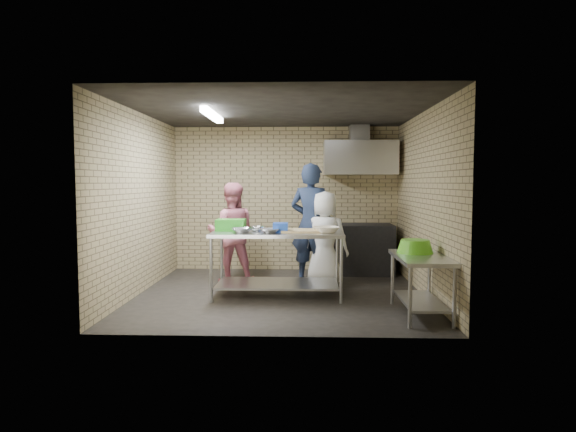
{
  "coord_description": "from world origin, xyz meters",
  "views": [
    {
      "loc": [
        0.35,
        -7.05,
        1.66
      ],
      "look_at": [
        0.1,
        0.2,
        1.15
      ],
      "focal_mm": 29.93,
      "sensor_mm": 36.0,
      "label": 1
    }
  ],
  "objects_px": {
    "green_crate": "(231,225)",
    "green_basin": "(415,246)",
    "side_counter": "(421,286)",
    "prep_table": "(278,264)",
    "blue_tub": "(281,228)",
    "woman_white": "(325,239)",
    "stove": "(359,249)",
    "bottle_red": "(361,162)",
    "woman_pink": "(231,233)",
    "man_navy": "(311,224)",
    "bottle_green": "(383,163)"
  },
  "relations": [
    {
      "from": "bottle_red",
      "to": "bottle_green",
      "type": "bearing_deg",
      "value": 0.0
    },
    {
      "from": "bottle_green",
      "to": "woman_white",
      "type": "bearing_deg",
      "value": -131.17
    },
    {
      "from": "side_counter",
      "to": "man_navy",
      "type": "distance_m",
      "value": 2.39
    },
    {
      "from": "green_basin",
      "to": "woman_white",
      "type": "distance_m",
      "value": 1.83
    },
    {
      "from": "green_crate",
      "to": "man_navy",
      "type": "height_order",
      "value": "man_navy"
    },
    {
      "from": "stove",
      "to": "bottle_red",
      "type": "distance_m",
      "value": 1.6
    },
    {
      "from": "man_navy",
      "to": "woman_white",
      "type": "distance_m",
      "value": 0.36
    },
    {
      "from": "green_crate",
      "to": "man_navy",
      "type": "bearing_deg",
      "value": 33.55
    },
    {
      "from": "man_navy",
      "to": "woman_white",
      "type": "height_order",
      "value": "man_navy"
    },
    {
      "from": "woman_white",
      "to": "side_counter",
      "type": "bearing_deg",
      "value": 141.52
    },
    {
      "from": "green_basin",
      "to": "bottle_green",
      "type": "height_order",
      "value": "bottle_green"
    },
    {
      "from": "green_basin",
      "to": "woman_pink",
      "type": "height_order",
      "value": "woman_pink"
    },
    {
      "from": "side_counter",
      "to": "bottle_green",
      "type": "distance_m",
      "value": 3.41
    },
    {
      "from": "green_crate",
      "to": "woman_white",
      "type": "distance_m",
      "value": 1.58
    },
    {
      "from": "blue_tub",
      "to": "man_navy",
      "type": "xyz_separation_m",
      "value": [
        0.45,
        1.02,
        -0.03
      ]
    },
    {
      "from": "green_crate",
      "to": "man_navy",
      "type": "relative_size",
      "value": 0.21
    },
    {
      "from": "blue_tub",
      "to": "stove",
      "type": "bearing_deg",
      "value": 54.47
    },
    {
      "from": "prep_table",
      "to": "man_navy",
      "type": "distance_m",
      "value": 1.16
    },
    {
      "from": "man_navy",
      "to": "green_crate",
      "type": "bearing_deg",
      "value": 55.44
    },
    {
      "from": "side_counter",
      "to": "green_basin",
      "type": "xyz_separation_m",
      "value": [
        -0.02,
        0.25,
        0.46
      ]
    },
    {
      "from": "stove",
      "to": "green_crate",
      "type": "relative_size",
      "value": 2.86
    },
    {
      "from": "prep_table",
      "to": "bottle_green",
      "type": "height_order",
      "value": "bottle_green"
    },
    {
      "from": "green_crate",
      "to": "man_navy",
      "type": "xyz_separation_m",
      "value": [
        1.2,
        0.8,
        -0.04
      ]
    },
    {
      "from": "woman_pink",
      "to": "woman_white",
      "type": "height_order",
      "value": "woman_pink"
    },
    {
      "from": "blue_tub",
      "to": "man_navy",
      "type": "bearing_deg",
      "value": 66.07
    },
    {
      "from": "prep_table",
      "to": "blue_tub",
      "type": "height_order",
      "value": "blue_tub"
    },
    {
      "from": "green_crate",
      "to": "green_basin",
      "type": "relative_size",
      "value": 0.91
    },
    {
      "from": "stove",
      "to": "blue_tub",
      "type": "bearing_deg",
      "value": -125.53
    },
    {
      "from": "stove",
      "to": "green_basin",
      "type": "xyz_separation_m",
      "value": [
        0.43,
        -2.5,
        0.38
      ]
    },
    {
      "from": "side_counter",
      "to": "bottle_red",
      "type": "relative_size",
      "value": 6.67
    },
    {
      "from": "bottle_green",
      "to": "woman_white",
      "type": "distance_m",
      "value": 2.11
    },
    {
      "from": "bottle_red",
      "to": "side_counter",
      "type": "bearing_deg",
      "value": -82.38
    },
    {
      "from": "man_navy",
      "to": "woman_pink",
      "type": "height_order",
      "value": "man_navy"
    },
    {
      "from": "side_counter",
      "to": "woman_pink",
      "type": "bearing_deg",
      "value": 144.1
    },
    {
      "from": "green_crate",
      "to": "green_basin",
      "type": "bearing_deg",
      "value": -18.44
    },
    {
      "from": "stove",
      "to": "woman_white",
      "type": "distance_m",
      "value": 1.27
    },
    {
      "from": "green_crate",
      "to": "blue_tub",
      "type": "relative_size",
      "value": 2.0
    },
    {
      "from": "green_crate",
      "to": "bottle_red",
      "type": "distance_m",
      "value": 3.03
    },
    {
      "from": "prep_table",
      "to": "woman_white",
      "type": "distance_m",
      "value": 1.07
    },
    {
      "from": "bottle_green",
      "to": "woman_white",
      "type": "xyz_separation_m",
      "value": [
        -1.12,
        -1.28,
        -1.26
      ]
    },
    {
      "from": "green_crate",
      "to": "blue_tub",
      "type": "height_order",
      "value": "green_crate"
    },
    {
      "from": "man_navy",
      "to": "woman_white",
      "type": "bearing_deg",
      "value": 163.29
    },
    {
      "from": "blue_tub",
      "to": "green_basin",
      "type": "distance_m",
      "value": 1.89
    },
    {
      "from": "bottle_red",
      "to": "bottle_green",
      "type": "xyz_separation_m",
      "value": [
        0.4,
        0.0,
        -0.01
      ]
    },
    {
      "from": "green_crate",
      "to": "blue_tub",
      "type": "distance_m",
      "value": 0.78
    },
    {
      "from": "stove",
      "to": "bottle_red",
      "type": "bearing_deg",
      "value": 78.23
    },
    {
      "from": "blue_tub",
      "to": "woman_pink",
      "type": "bearing_deg",
      "value": 129.52
    },
    {
      "from": "side_counter",
      "to": "prep_table",
      "type": "bearing_deg",
      "value": 152.2
    },
    {
      "from": "stove",
      "to": "prep_table",
      "type": "bearing_deg",
      "value": -128.04
    },
    {
      "from": "side_counter",
      "to": "woman_white",
      "type": "xyz_separation_m",
      "value": [
        -1.12,
        1.71,
        0.38
      ]
    }
  ]
}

